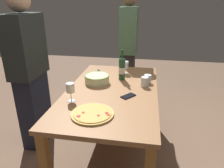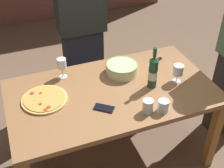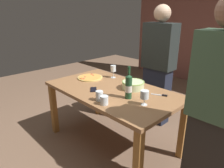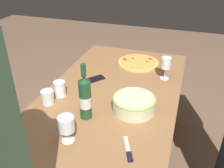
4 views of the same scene
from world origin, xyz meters
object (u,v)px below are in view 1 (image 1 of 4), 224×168
Objects in this scene: wine_bottle at (122,68)px; wine_glass_near_pizza at (70,89)px; person_guest_left at (128,50)px; serving_bowl at (97,79)px; pizza_knife at (99,72)px; cup_ceramic at (145,82)px; cell_phone at (128,96)px; cup_amber at (147,79)px; pizza at (92,114)px; dining_table at (112,98)px; wine_glass_by_bottle at (125,65)px; person_host at (30,73)px.

wine_glass_near_pizza is at bearing 148.80° from wine_bottle.
serving_bowl is at bearing -10.99° from person_guest_left.
cup_ceramic is at bearing -123.01° from pizza_knife.
cup_ceramic is 1.07m from person_guest_left.
wine_bottle reaches higher than cell_phone.
cup_ceramic is (-0.11, 0.03, 0.01)m from cup_amber.
cell_phone is (0.38, -0.25, -0.01)m from pizza.
pizza_knife reaches higher than dining_table.
pizza is at bearing 171.13° from wine_bottle.
cell_phone is 0.08× the size of person_guest_left.
person_guest_left is at bearing -13.63° from wine_glass_near_pizza.
pizza_knife is at bearing -17.74° from cell_phone.
pizza is at bearing 151.40° from cup_amber.
cup_ceramic is at bearing -122.60° from wine_bottle.
serving_bowl is at bearing -170.48° from pizza_knife.
wine_bottle is at bearing 177.28° from wine_glass_by_bottle.
pizza is (-0.51, 0.07, 0.10)m from dining_table.
wine_bottle is 3.79× the size of cup_amber.
wine_bottle is at bearing 57.40° from cup_ceramic.
wine_bottle is 0.31m from cup_amber.
cell_phone reaches higher than dining_table.
pizza_knife is at bearing 66.27° from cup_amber.
cup_amber is (0.56, -0.66, -0.07)m from wine_glass_near_pizza.
wine_glass_near_pizza is (-0.62, 0.38, -0.02)m from wine_bottle.
wine_glass_by_bottle reaches higher than pizza_knife.
wine_bottle is at bearing -31.20° from wine_glass_near_pizza.
person_guest_left reaches higher than person_host.
cell_phone is at bearing -6.57° from person_host.
wine_glass_by_bottle reaches higher than cup_ceramic.
serving_bowl reaches higher than dining_table.
wine_bottle is at bearing 3.17° from person_guest_left.
dining_table is at bearing -129.73° from serving_bowl.
pizza_knife is 0.10× the size of person_guest_left.
wine_bottle reaches higher than serving_bowl.
wine_glass_by_bottle is at bearing -35.33° from serving_bowl.
pizza is at bearing 172.41° from wine_glass_by_bottle.
wine_glass_near_pizza is at bearing 134.22° from dining_table.
wine_glass_by_bottle is 1.66× the size of cup_amber.
wine_glass_by_bottle is (0.84, -0.39, -0.02)m from wine_glass_near_pizza.
wine_glass_near_pizza reaches higher than serving_bowl.
cell_phone is (0.18, -0.49, -0.12)m from wine_glass_near_pizza.
wine_glass_by_bottle is at bearing -7.59° from pizza.
serving_bowl is at bearing -14.83° from wine_glass_near_pizza.
pizza is at bearing 149.43° from cup_ceramic.
dining_table is 0.38m from cup_ceramic.
serving_bowl and cup_amber have the same top height.
cell_phone is at bearing -128.08° from serving_bowl.
cell_phone is (-0.13, -0.18, 0.10)m from dining_table.
pizza_knife is (0.26, 0.60, -0.04)m from cup_amber.
wine_glass_near_pizza is at bearing 165.17° from serving_bowl.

